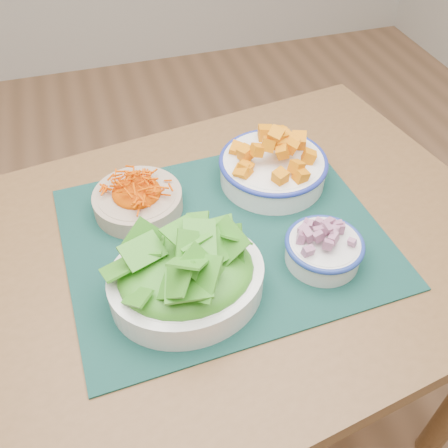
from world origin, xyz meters
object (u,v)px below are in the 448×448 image
carrot_bowl (137,196)px  onion_bowl (324,246)px  table (206,285)px  squash_bowl (273,161)px  placemat (224,236)px  lettuce_bowl (186,271)px

carrot_bowl → onion_bowl: bearing=-38.1°
table → squash_bowl: bearing=28.9°
placemat → lettuce_bowl: 0.16m
carrot_bowl → squash_bowl: size_ratio=0.92×
squash_bowl → lettuce_bowl: lettuce_bowl is taller
table → placemat: size_ratio=2.17×
lettuce_bowl → carrot_bowl: bearing=95.8°
carrot_bowl → squash_bowl: 0.28m
table → onion_bowl: bearing=-33.1°
table → onion_bowl: size_ratio=8.24×
table → carrot_bowl: carrot_bowl is taller
carrot_bowl → lettuce_bowl: 0.23m
table → lettuce_bowl: 0.20m
table → placemat: (0.04, 0.02, 0.11)m
carrot_bowl → onion_bowl: size_ratio=1.46×
table → lettuce_bowl: (-0.05, -0.09, 0.17)m
onion_bowl → carrot_bowl: bearing=141.9°
carrot_bowl → lettuce_bowl: size_ratio=0.81×
onion_bowl → lettuce_bowl: bearing=-179.3°
placemat → onion_bowl: bearing=-38.2°
carrot_bowl → onion_bowl: 0.36m
lettuce_bowl → squash_bowl: bearing=39.8°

